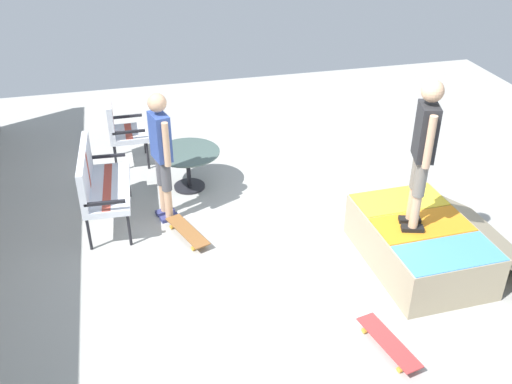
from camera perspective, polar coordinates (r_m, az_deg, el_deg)
The scene contains 9 objects.
ground_plane at distance 7.15m, azimuth 3.65°, elevation -5.62°, with size 12.00×12.00×0.10m, color #A8A8A3.
skate_ramp at distance 6.95m, azimuth 15.93°, elevation -4.88°, with size 1.70×1.87×0.55m.
patio_bench at distance 7.49m, azimuth -15.32°, elevation 1.10°, with size 1.27×0.61×1.02m.
patio_chair_near_house at distance 8.92m, azimuth -13.18°, elevation 6.27°, with size 0.62×0.55×1.02m.
patio_table at distance 8.16m, azimuth -6.69°, elevation 2.93°, with size 0.90×0.90×0.57m.
person_watching at distance 7.25m, azimuth -9.27°, elevation 4.26°, with size 0.47×0.30×1.71m.
person_skater at distance 6.23m, azimuth 16.12°, elevation 4.38°, with size 0.46×0.31×1.70m.
skateboard_by_bench at distance 7.26m, azimuth -6.74°, elevation -3.86°, with size 0.82×0.47×0.10m.
skateboard_spare at distance 5.91m, azimuth 12.87°, elevation -14.18°, with size 0.82×0.36×0.10m.
Camera 1 is at (-5.48, 1.82, 4.17)m, focal length 40.82 mm.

